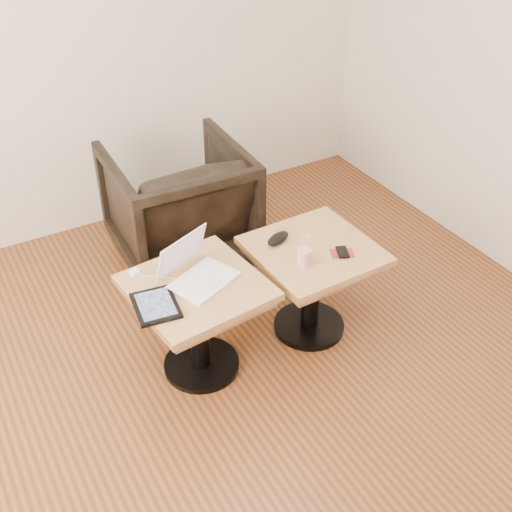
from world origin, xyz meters
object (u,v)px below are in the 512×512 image
side_table_right (312,269)px  striped_cup (304,257)px  laptop (196,272)px  armchair (179,204)px  side_table_left (198,306)px

side_table_right → striped_cup: (-0.13, -0.10, 0.18)m
side_table_right → laptop: 0.67m
side_table_right → armchair: (-0.32, 1.03, -0.04)m
side_table_left → striped_cup: bearing=-19.2°
laptop → striped_cup: laptop is taller
striped_cup → armchair: (-0.19, 1.13, -0.22)m
side_table_left → laptop: bearing=54.2°
side_table_right → laptop: (-0.64, 0.06, 0.18)m
striped_cup → laptop: bearing=162.4°
armchair → striped_cup: bearing=102.1°
laptop → armchair: (0.33, 0.97, -0.22)m
laptop → armchair: 1.04m
side_table_left → side_table_right: 0.66m
side_table_right → striped_cup: size_ratio=6.79×
side_table_right → striped_cup: striped_cup is taller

